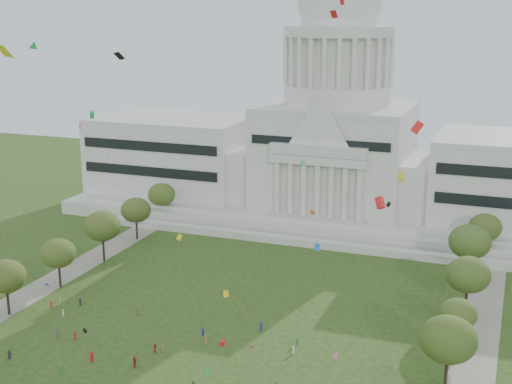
{
  "coord_description": "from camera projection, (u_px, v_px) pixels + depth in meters",
  "views": [
    {
      "loc": [
        52.29,
        -93.93,
        62.42
      ],
      "look_at": [
        0.0,
        45.0,
        24.0
      ],
      "focal_mm": 50.0,
      "sensor_mm": 36.0,
      "label": 1
    }
  ],
  "objects": [
    {
      "name": "distant_crowd",
      "position": [
        131.0,
        347.0,
        133.36
      ],
      "size": [
        62.07,
        40.33,
        1.88
      ],
      "color": "#26262B",
      "rests_on": "ground"
    },
    {
      "name": "row_tree_l_4",
      "position": [
        102.0,
        226.0,
        178.76
      ],
      "size": [
        9.29,
        9.29,
        13.21
      ],
      "color": "black",
      "rests_on": "ground"
    },
    {
      "name": "path_right",
      "position": [
        474.0,
        362.0,
        129.39
      ],
      "size": [
        8.0,
        160.0,
        0.04
      ],
      "primitive_type": "cube",
      "color": "gray",
      "rests_on": "ground"
    },
    {
      "name": "row_tree_r_6",
      "position": [
        485.0,
        227.0,
        180.63
      ],
      "size": [
        8.42,
        8.42,
        11.97
      ],
      "color": "black",
      "rests_on": "ground"
    },
    {
      "name": "row_tree_l_6",
      "position": [
        162.0,
        194.0,
        213.26
      ],
      "size": [
        8.19,
        8.19,
        11.64
      ],
      "color": "black",
      "rests_on": "ground"
    },
    {
      "name": "row_tree_r_4",
      "position": [
        468.0,
        275.0,
        146.33
      ],
      "size": [
        9.19,
        9.19,
        13.06
      ],
      "color": "black",
      "rests_on": "ground"
    },
    {
      "name": "kite_swarm",
      "position": [
        180.0,
        194.0,
        121.0
      ],
      "size": [
        83.69,
        91.66,
        60.41
      ],
      "color": "black",
      "rests_on": "ground"
    },
    {
      "name": "row_tree_r_5",
      "position": [
        470.0,
        242.0,
        164.86
      ],
      "size": [
        9.82,
        9.82,
        13.96
      ],
      "color": "black",
      "rests_on": "ground"
    },
    {
      "name": "row_tree_l_2",
      "position": [
        6.0,
        276.0,
        147.49
      ],
      "size": [
        8.42,
        8.42,
        11.97
      ],
      "color": "black",
      "rests_on": "ground"
    },
    {
      "name": "row_tree_l_3",
      "position": [
        58.0,
        253.0,
        162.29
      ],
      "size": [
        8.12,
        8.12,
        11.55
      ],
      "color": "black",
      "rests_on": "ground"
    },
    {
      "name": "capitol",
      "position": [
        336.0,
        144.0,
        215.91
      ],
      "size": [
        160.0,
        64.5,
        91.3
      ],
      "color": "beige",
      "rests_on": "ground"
    },
    {
      "name": "person_5",
      "position": [
        135.0,
        362.0,
        127.4
      ],
      "size": [
        1.46,
        1.98,
        1.99
      ],
      "primitive_type": "imported",
      "rotation": [
        0.0,
        0.0,
        2.02
      ],
      "color": "#B21E1E",
      "rests_on": "ground"
    },
    {
      "name": "row_tree_l_5",
      "position": [
        136.0,
        210.0,
        196.23
      ],
      "size": [
        8.33,
        8.33,
        11.85
      ],
      "color": "black",
      "rests_on": "ground"
    },
    {
      "name": "row_tree_r_3",
      "position": [
        459.0,
        314.0,
        132.91
      ],
      "size": [
        7.01,
        7.01,
        9.98
      ],
      "color": "black",
      "rests_on": "ground"
    },
    {
      "name": "path_left",
      "position": [
        36.0,
        291.0,
        162.13
      ],
      "size": [
        8.0,
        160.0,
        0.04
      ],
      "primitive_type": "cube",
      "color": "gray",
      "rests_on": "ground"
    },
    {
      "name": "row_tree_r_2",
      "position": [
        448.0,
        339.0,
        116.9
      ],
      "size": [
        9.55,
        9.55,
        13.58
      ],
      "color": "black",
      "rests_on": "ground"
    },
    {
      "name": "person_8",
      "position": [
        155.0,
        348.0,
        133.12
      ],
      "size": [
        0.9,
        0.69,
        1.64
      ],
      "primitive_type": "imported",
      "rotation": [
        0.0,
        0.0,
        2.86
      ],
      "color": "#B21E1E",
      "rests_on": "ground"
    }
  ]
}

